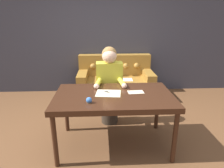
{
  "coord_description": "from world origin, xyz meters",
  "views": [
    {
      "loc": [
        -0.02,
        -2.49,
        1.76
      ],
      "look_at": [
        0.11,
        0.1,
        0.87
      ],
      "focal_mm": 32.0,
      "sensor_mm": 36.0,
      "label": 1
    }
  ],
  "objects_px": {
    "dining_table": "(114,99)",
    "person": "(109,85)",
    "pin_cushion": "(89,100)",
    "couch": "(115,83)",
    "scissors": "(108,92)"
  },
  "relations": [
    {
      "from": "dining_table",
      "to": "pin_cushion",
      "type": "height_order",
      "value": "pin_cushion"
    },
    {
      "from": "scissors",
      "to": "pin_cushion",
      "type": "height_order",
      "value": "pin_cushion"
    },
    {
      "from": "dining_table",
      "to": "pin_cushion",
      "type": "relative_size",
      "value": 21.92
    },
    {
      "from": "couch",
      "to": "scissors",
      "type": "relative_size",
      "value": 9.37
    },
    {
      "from": "scissors",
      "to": "pin_cushion",
      "type": "xyz_separation_m",
      "value": [
        -0.24,
        -0.33,
        0.03
      ]
    },
    {
      "from": "person",
      "to": "pin_cushion",
      "type": "height_order",
      "value": "person"
    },
    {
      "from": "scissors",
      "to": "pin_cushion",
      "type": "distance_m",
      "value": 0.41
    },
    {
      "from": "scissors",
      "to": "person",
      "type": "bearing_deg",
      "value": 86.03
    },
    {
      "from": "couch",
      "to": "scissors",
      "type": "distance_m",
      "value": 1.82
    },
    {
      "from": "dining_table",
      "to": "person",
      "type": "relative_size",
      "value": 1.2
    },
    {
      "from": "pin_cushion",
      "to": "scissors",
      "type": "bearing_deg",
      "value": 53.86
    },
    {
      "from": "dining_table",
      "to": "couch",
      "type": "xyz_separation_m",
      "value": [
        0.14,
        1.83,
        -0.38
      ]
    },
    {
      "from": "dining_table",
      "to": "scissors",
      "type": "relative_size",
      "value": 8.95
    },
    {
      "from": "scissors",
      "to": "dining_table",
      "type": "bearing_deg",
      "value": -46.76
    },
    {
      "from": "couch",
      "to": "scissors",
      "type": "bearing_deg",
      "value": -97.05
    }
  ]
}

